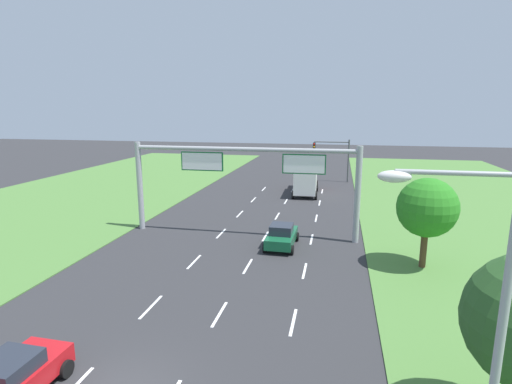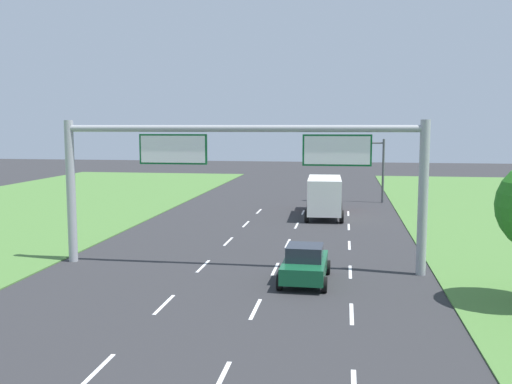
# 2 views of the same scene
# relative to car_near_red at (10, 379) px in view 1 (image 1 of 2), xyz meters

# --- Properties ---
(lane_dashes_inner_left) EXTENTS (0.14, 56.40, 0.01)m
(lane_dashes_inner_left) POSITION_rel_car_near_red_xyz_m (1.59, 9.86, -0.78)
(lane_dashes_inner_left) COLOR white
(lane_dashes_inner_left) RESTS_ON ground_plane
(lane_dashes_inner_right) EXTENTS (0.14, 56.40, 0.01)m
(lane_dashes_inner_right) POSITION_rel_car_near_red_xyz_m (5.09, 9.86, -0.78)
(lane_dashes_inner_right) COLOR white
(lane_dashes_inner_right) RESTS_ON ground_plane
(lane_dashes_slip) EXTENTS (0.14, 56.40, 0.01)m
(lane_dashes_slip) POSITION_rel_car_near_red_xyz_m (8.59, 9.86, -0.78)
(lane_dashes_slip) COLOR white
(lane_dashes_slip) RESTS_ON ground_plane
(car_near_red) EXTENTS (2.19, 4.00, 1.55)m
(car_near_red) POSITION_rel_car_near_red_xyz_m (0.00, 0.00, 0.00)
(car_near_red) COLOR red
(car_near_red) RESTS_ON ground_plane
(car_lead_silver) EXTENTS (2.11, 4.03, 1.64)m
(car_lead_silver) POSITION_rel_car_near_red_xyz_m (6.63, 16.84, 0.01)
(car_lead_silver) COLOR #145633
(car_lead_silver) RESTS_ON ground_plane
(box_truck) EXTENTS (2.87, 7.95, 2.95)m
(box_truck) POSITION_rel_car_near_red_xyz_m (6.79, 35.45, 0.85)
(box_truck) COLOR #B21E19
(box_truck) RESTS_ON ground_plane
(sign_gantry) EXTENTS (17.24, 0.44, 7.00)m
(sign_gantry) POSITION_rel_car_near_red_xyz_m (3.47, 18.86, 4.12)
(sign_gantry) COLOR #9EA0A5
(sign_gantry) RESTS_ON ground_plane
(traffic_light_mast) EXTENTS (4.76, 0.49, 5.60)m
(traffic_light_mast) POSITION_rel_car_near_red_xyz_m (9.65, 43.68, 3.08)
(traffic_light_mast) COLOR #47494F
(traffic_light_mast) RESTS_ON ground_plane
(street_lamp) EXTENTS (2.61, 0.32, 8.50)m
(street_lamp) POSITION_rel_car_near_red_xyz_m (13.18, -1.79, 4.30)
(street_lamp) COLOR #9EA0A5
(street_lamp) RESTS_ON ground_plane
(roadside_tree_mid) EXTENTS (3.54, 3.54, 5.56)m
(roadside_tree_mid) POSITION_rel_car_near_red_xyz_m (15.58, 14.81, 2.98)
(roadside_tree_mid) COLOR #513823
(roadside_tree_mid) RESTS_ON ground_plane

